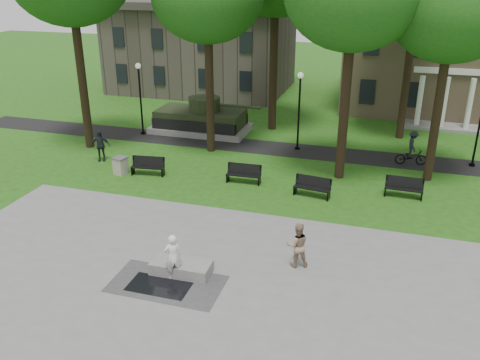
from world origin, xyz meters
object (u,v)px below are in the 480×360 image
Objects in this scene: skateboarder at (173,257)px; park_bench_0 at (148,165)px; concrete_block at (181,267)px; friend_watching at (297,245)px; trash_bin at (121,166)px; cyclist at (412,151)px.

skateboarder is 0.95× the size of park_bench_0.
concrete_block is 1.19× the size of park_bench_0.
concrete_block is 0.76m from skateboarder.
park_bench_0 is (-9.40, 6.67, -0.37)m from friend_watching.
skateboarder reaches higher than trash_bin.
concrete_block is 4.35m from friend_watching.
friend_watching is 12.56m from trash_bin.
park_bench_0 is (-5.32, 8.75, -0.37)m from skateboarder.
park_bench_0 is at bearing 102.64° from cyclist.
skateboarder reaches higher than park_bench_0.
concrete_block is 10.57m from trash_bin.
concrete_block is at bearing 139.91° from cyclist.
skateboarder is 0.88× the size of cyclist.
cyclist is at bearing -155.69° from skateboarder.
cyclist is (4.16, 12.35, -0.09)m from friend_watching.
trash_bin is (-6.78, 8.37, -0.41)m from skateboarder.
trash_bin is at bearing 101.87° from cyclist.
skateboarder is 16.63m from cyclist.
trash_bin is at bearing -51.36° from friend_watching.
trash_bin is at bearing -86.94° from skateboarder.
park_bench_0 is at bearing 123.07° from concrete_block.
park_bench_0 reaches higher than concrete_block.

